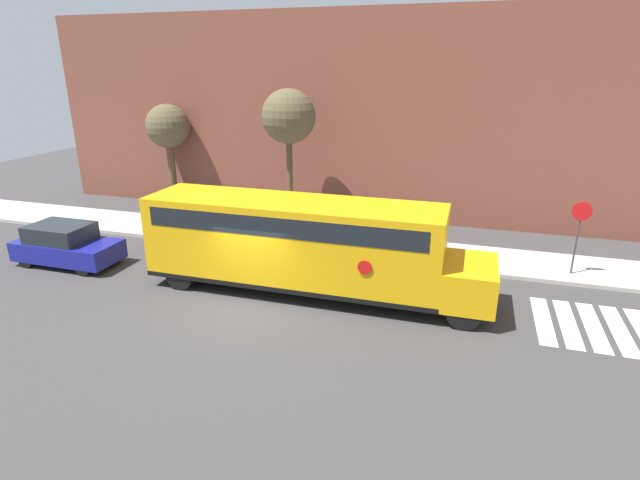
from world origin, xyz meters
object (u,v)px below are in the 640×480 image
(tree_near_sidewalk, at_px, (168,128))
(tree_far_sidewalk, at_px, (289,118))
(stop_sign, at_px, (579,229))
(parked_car, at_px, (66,245))
(school_bus, at_px, (302,241))

(tree_near_sidewalk, xyz_separation_m, tree_far_sidewalk, (7.32, -1.38, 0.88))
(stop_sign, relative_size, tree_far_sidewalk, 0.45)
(tree_far_sidewalk, bearing_deg, parked_car, -132.84)
(school_bus, height_order, stop_sign, school_bus)
(school_bus, height_order, tree_near_sidewalk, tree_near_sidewalk)
(school_bus, relative_size, stop_sign, 4.02)
(stop_sign, height_order, tree_near_sidewalk, tree_near_sidewalk)
(parked_car, relative_size, tree_far_sidewalk, 0.63)
(stop_sign, height_order, tree_far_sidewalk, tree_far_sidewalk)
(school_bus, height_order, tree_far_sidewalk, tree_far_sidewalk)
(tree_near_sidewalk, distance_m, tree_far_sidewalk, 7.50)
(tree_far_sidewalk, bearing_deg, tree_near_sidewalk, 169.36)
(parked_car, distance_m, tree_near_sidewalk, 9.31)
(tree_far_sidewalk, bearing_deg, school_bus, -66.59)
(parked_car, distance_m, tree_far_sidewalk, 10.78)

